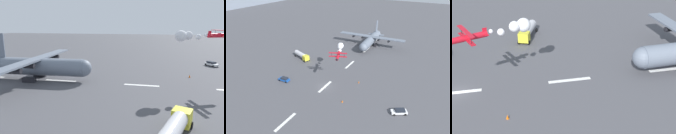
{
  "view_description": "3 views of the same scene",
  "coord_description": "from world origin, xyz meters",
  "views": [
    {
      "loc": [
        17.72,
        45.72,
        13.99
      ],
      "look_at": [
        26.91,
        0.0,
        4.0
      ],
      "focal_mm": 32.97,
      "sensor_mm": 36.0,
      "label": 1
    },
    {
      "loc": [
        -47.1,
        -31.56,
        37.08
      ],
      "look_at": [
        3.38,
        -3.38,
        7.18
      ],
      "focal_mm": 30.48,
      "sensor_mm": 36.0,
      "label": 2
    },
    {
      "loc": [
        8.14,
        -49.77,
        29.85
      ],
      "look_at": [
        19.16,
        1.18,
        2.25
      ],
      "focal_mm": 51.11,
      "sensor_mm": 36.0,
      "label": 3
    }
  ],
  "objects": [
    {
      "name": "followme_car_yellow",
      "position": [
        -1.47,
        -26.2,
        0.81
      ],
      "size": [
        3.87,
        4.82,
        1.52
      ],
      "color": "white",
      "rests_on": "ground"
    },
    {
      "name": "runway_stripe_6",
      "position": [
        39.94,
        0.0,
        0.01
      ],
      "size": [
        8.0,
        0.9,
        0.01
      ],
      "primitive_type": "cube",
      "color": "white",
      "rests_on": "ground"
    },
    {
      "name": "cargo_transport_plane",
      "position": [
        44.59,
        0.2,
        3.54
      ],
      "size": [
        25.67,
        34.91,
        11.52
      ],
      "color": "slate",
      "rests_on": "ground"
    },
    {
      "name": "stunt_biplane_red",
      "position": [
        9.23,
        -0.86,
        11.36
      ],
      "size": [
        13.5,
        7.95,
        2.35
      ],
      "color": "red"
    },
    {
      "name": "traffic_cone_far",
      "position": [
        8.02,
        -9.44,
        0.38
      ],
      "size": [
        0.44,
        0.44,
        0.75
      ],
      "primitive_type": "cone",
      "color": "orange",
      "rests_on": "ground"
    },
    {
      "name": "runway_stripe_5",
      "position": [
        19.97,
        0.0,
        0.01
      ],
      "size": [
        8.0,
        0.9,
        0.01
      ],
      "primitive_type": "cube",
      "color": "white",
      "rests_on": "ground"
    },
    {
      "name": "fuel_tanker_truck",
      "position": [
        14.75,
        22.06,
        1.75
      ],
      "size": [
        5.72,
        9.68,
        2.9
      ],
      "color": "yellow",
      "rests_on": "ground"
    }
  ]
}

